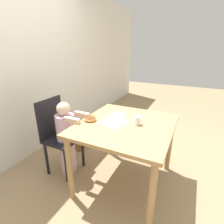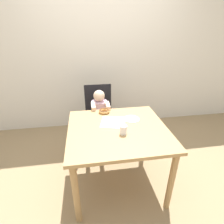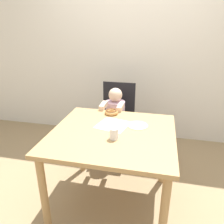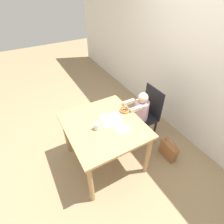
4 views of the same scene
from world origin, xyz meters
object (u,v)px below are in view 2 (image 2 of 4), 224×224
chair (99,116)px  cup (123,130)px  handbag (132,129)px  donut (104,111)px  child_figure (100,120)px

chair → cup: (0.16, -0.94, 0.32)m
handbag → donut: bearing=-135.5°
child_figure → handbag: child_figure is taller
child_figure → donut: size_ratio=6.90×
child_figure → cup: (0.16, -0.82, 0.33)m
chair → donut: size_ratio=6.98×
chair → handbag: 0.65m
donut → cup: cup is taller
child_figure → donut: 0.45m
donut → handbag: bearing=44.5°
donut → cup: size_ratio=1.49×
handbag → cup: size_ratio=4.29×
child_figure → handbag: size_ratio=2.39×
chair → donut: 0.53m
donut → cup: bearing=-75.0°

